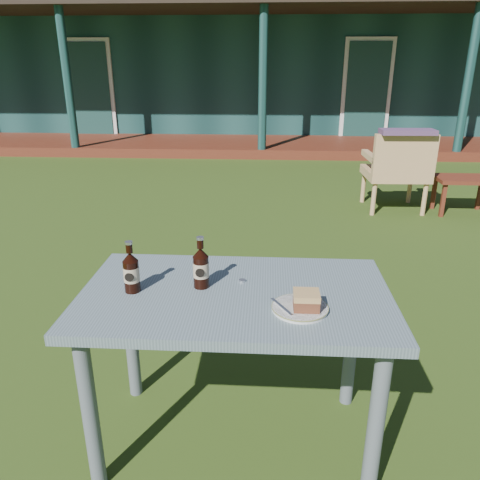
# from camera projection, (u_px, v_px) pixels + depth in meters

# --- Properties ---
(ground) EXTENTS (80.00, 80.00, 0.00)m
(ground) POSITION_uv_depth(u_px,v_px,m) (250.00, 280.00, 3.56)
(ground) COLOR #334916
(pavilion) EXTENTS (15.80, 8.30, 3.45)m
(pavilion) POSITION_uv_depth(u_px,v_px,m) (266.00, 60.00, 11.74)
(pavilion) COLOR #163B38
(pavilion) RESTS_ON ground
(cafe_table) EXTENTS (1.20, 0.70, 0.72)m
(cafe_table) POSITION_uv_depth(u_px,v_px,m) (235.00, 314.00, 1.85)
(cafe_table) COLOR slate
(cafe_table) RESTS_ON ground
(plate) EXTENTS (0.20, 0.20, 0.01)m
(plate) POSITION_uv_depth(u_px,v_px,m) (300.00, 308.00, 1.67)
(plate) COLOR silver
(plate) RESTS_ON cafe_table
(cake_slice) EXTENTS (0.09, 0.09, 0.06)m
(cake_slice) POSITION_uv_depth(u_px,v_px,m) (306.00, 300.00, 1.65)
(cake_slice) COLOR brown
(cake_slice) RESTS_ON plate
(fork) EXTENTS (0.08, 0.13, 0.00)m
(fork) POSITION_uv_depth(u_px,v_px,m) (282.00, 307.00, 1.66)
(fork) COLOR silver
(fork) RESTS_ON plate
(cola_bottle_near) EXTENTS (0.06, 0.06, 0.21)m
(cola_bottle_near) POSITION_uv_depth(u_px,v_px,m) (201.00, 267.00, 1.82)
(cola_bottle_near) COLOR black
(cola_bottle_near) RESTS_ON cafe_table
(cola_bottle_far) EXTENTS (0.06, 0.06, 0.21)m
(cola_bottle_far) POSITION_uv_depth(u_px,v_px,m) (131.00, 272.00, 1.79)
(cola_bottle_far) COLOR black
(cola_bottle_far) RESTS_ON cafe_table
(bottle_cap) EXTENTS (0.03, 0.03, 0.01)m
(bottle_cap) POSITION_uv_depth(u_px,v_px,m) (242.00, 281.00, 1.89)
(bottle_cap) COLOR silver
(bottle_cap) RESTS_ON cafe_table
(armchair_left) EXTENTS (0.66, 0.62, 0.87)m
(armchair_left) POSITION_uv_depth(u_px,v_px,m) (398.00, 167.00, 5.05)
(armchair_left) COLOR tan
(armchair_left) RESTS_ON ground
(floral_throw) EXTENTS (0.55, 0.24, 0.05)m
(floral_throw) POSITION_uv_depth(u_px,v_px,m) (408.00, 132.00, 4.74)
(floral_throw) COLOR #593A5E
(floral_throw) RESTS_ON armchair_left
(side_table) EXTENTS (0.60, 0.40, 0.40)m
(side_table) POSITION_uv_depth(u_px,v_px,m) (464.00, 183.00, 5.02)
(side_table) COLOR #5C2516
(side_table) RESTS_ON ground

